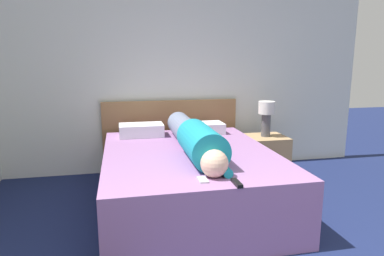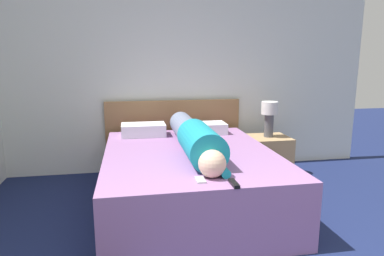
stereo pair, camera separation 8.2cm
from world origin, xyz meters
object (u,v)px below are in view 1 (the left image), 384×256
Objects in this scene: table_lamp at (266,114)px; pillow_second at (203,128)px; pillow_near_headboard at (141,130)px; tv_remote at (237,183)px; nightstand at (265,155)px; bed at (189,179)px; person_lying at (195,138)px; cell_phone at (203,180)px.

table_lamp is 0.92× the size of pillow_second.
pillow_near_headboard is 3.23× the size of tv_remote.
nightstand is 0.51m from table_lamp.
pillow_near_headboard is (-0.39, 0.74, 0.34)m from bed.
person_lying reaches higher than pillow_second.
table_lamp is 1.30m from person_lying.
tv_remote is at bearing -71.93° from pillow_near_headboard.
cell_phone is at bearing -127.22° from table_lamp.
nightstand is (1.09, 0.71, -0.03)m from bed.
table_lamp is at bearing 60.20° from tv_remote.
bed is 13.19× the size of tv_remote.
table_lamp is at bearing 0.00° from nightstand.
person_lying reaches higher than bed.
table_lamp reaches higher than pillow_near_headboard.
tv_remote is (-0.17, -1.66, -0.05)m from pillow_second.
pillow_near_headboard is (-0.43, 0.80, -0.07)m from person_lying.
bed reaches higher than nightstand.
person_lying reaches higher than cell_phone.
cell_phone is (-1.14, -1.51, -0.20)m from table_lamp.
table_lamp reaches higher than pillow_second.
pillow_second is (-0.76, 0.03, 0.37)m from nightstand.
nightstand is at bearing 33.27° from bed.
table_lamp is 3.25× the size of cell_phone.
table_lamp reaches higher than bed.
bed is 4.30× the size of pillow_second.
nightstand is 3.27× the size of tv_remote.
tv_remote reaches higher than bed.
person_lying is 0.75m from cell_phone.
nightstand is 0.30× the size of person_lying.
table_lamp is (0.00, 0.00, 0.51)m from nightstand.
pillow_near_headboard is at bearing 178.97° from table_lamp.
bed is at bearing -146.73° from table_lamp.
person_lying reaches higher than pillow_near_headboard.
tv_remote is at bearing -82.75° from person_lying.
tv_remote is at bearing -119.80° from table_lamp.
tv_remote is (-0.94, -1.63, -0.19)m from table_lamp.
cell_phone is at bearing -127.22° from nightstand.
nightstand is at bearing 52.78° from cell_phone.
pillow_second reaches higher than nightstand.
table_lamp is 1.48m from pillow_near_headboard.
person_lying is 12.77× the size of cell_phone.
person_lying reaches higher than tv_remote.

